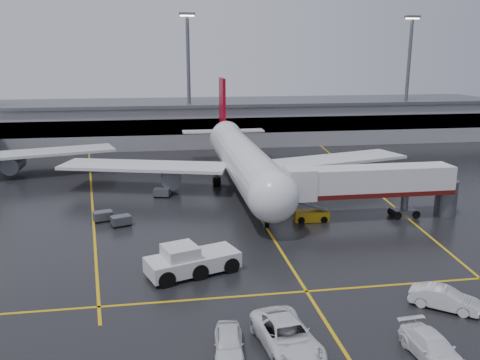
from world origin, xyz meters
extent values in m
plane|color=black|center=(0.00, 0.00, 0.00)|extent=(220.00, 220.00, 0.00)
cube|color=gold|center=(0.00, 0.00, 0.01)|extent=(0.25, 90.00, 0.02)
cube|color=gold|center=(0.00, -22.00, 0.01)|extent=(60.00, 0.25, 0.02)
cube|color=gold|center=(-20.00, 10.00, 0.01)|extent=(9.99, 69.35, 0.02)
cube|color=gold|center=(18.00, 10.00, 0.01)|extent=(7.57, 69.64, 0.02)
cube|color=gray|center=(0.00, 48.00, 4.00)|extent=(120.00, 18.00, 8.00)
cube|color=black|center=(0.00, 39.20, 4.50)|extent=(120.00, 0.40, 3.00)
cube|color=#595B60|center=(0.00, 48.00, 8.30)|extent=(122.00, 19.00, 0.60)
cylinder|color=#595B60|center=(-5.00, 42.00, 12.50)|extent=(0.70, 0.70, 25.00)
cube|color=#595B60|center=(-5.00, 42.00, 25.20)|extent=(3.00, 1.20, 0.50)
cube|color=#FFE5B2|center=(-5.00, 42.00, 24.90)|extent=(2.60, 0.90, 0.20)
cylinder|color=#595B60|center=(40.00, 42.00, 12.50)|extent=(0.70, 0.70, 25.00)
cube|color=#595B60|center=(40.00, 42.00, 25.20)|extent=(3.00, 1.20, 0.50)
cube|color=#FFE5B2|center=(40.00, 42.00, 24.90)|extent=(2.60, 0.90, 0.20)
cylinder|color=silver|center=(0.00, 8.00, 4.20)|extent=(5.20, 36.00, 5.20)
sphere|color=silver|center=(0.00, -10.00, 4.20)|extent=(5.20, 5.20, 5.20)
cone|color=silver|center=(0.00, 29.00, 4.80)|extent=(4.94, 8.00, 4.94)
cube|color=maroon|center=(0.00, 30.00, 9.70)|extent=(0.50, 5.50, 8.50)
cube|color=silver|center=(0.00, 29.00, 5.00)|extent=(14.00, 3.00, 0.25)
cube|color=silver|center=(-13.00, 10.00, 3.40)|extent=(22.80, 11.83, 0.40)
cube|color=silver|center=(13.00, 10.00, 3.40)|extent=(22.80, 11.83, 0.40)
cylinder|color=#595B60|center=(-9.50, 9.00, 2.00)|extent=(2.60, 4.50, 2.60)
cylinder|color=#595B60|center=(9.50, 9.00, 2.00)|extent=(2.60, 4.50, 2.60)
cylinder|color=#595B60|center=(0.00, -7.00, 1.00)|extent=(0.56, 0.56, 2.00)
cylinder|color=#595B60|center=(-3.20, 11.00, 1.00)|extent=(0.56, 0.56, 2.00)
cylinder|color=#595B60|center=(3.20, 11.00, 1.00)|extent=(0.56, 0.56, 2.00)
cylinder|color=black|center=(0.00, -7.00, 0.45)|extent=(0.40, 1.10, 1.10)
cylinder|color=black|center=(-3.20, 11.00, 0.55)|extent=(1.00, 1.40, 1.40)
cylinder|color=black|center=(3.20, 11.00, 0.55)|extent=(1.00, 1.40, 1.40)
cube|color=silver|center=(-29.00, 22.00, 3.40)|extent=(22.80, 11.83, 0.40)
cylinder|color=#595B60|center=(-32.50, 21.00, 2.00)|extent=(2.60, 4.50, 2.60)
cube|color=silver|center=(12.00, -6.00, 4.40)|extent=(18.00, 3.20, 3.00)
cube|color=#4B0E0B|center=(12.00, -6.00, 3.10)|extent=(18.00, 3.30, 0.50)
cube|color=silver|center=(3.80, -6.00, 4.40)|extent=(3.00, 3.40, 3.30)
cylinder|color=#595B60|center=(16.00, -6.00, 1.50)|extent=(0.80, 0.80, 3.00)
cube|color=#595B60|center=(16.00, -6.00, 0.45)|extent=(2.60, 1.60, 0.90)
cylinder|color=#595B60|center=(21.00, -6.00, 2.00)|extent=(2.40, 2.40, 4.00)
cylinder|color=black|center=(14.90, -6.00, 0.45)|extent=(0.90, 1.80, 0.90)
cylinder|color=black|center=(17.10, -6.00, 0.45)|extent=(0.90, 1.80, 0.90)
cube|color=silver|center=(-8.39, -17.27, 0.98)|extent=(8.21, 5.41, 1.31)
cube|color=silver|center=(-9.42, -17.63, 2.07)|extent=(3.34, 3.34, 1.09)
cube|color=black|center=(-9.42, -17.63, 2.07)|extent=(3.00, 3.00, 0.98)
cylinder|color=black|center=(-11.07, -18.21, 0.60)|extent=(2.42, 3.56, 1.42)
cylinder|color=black|center=(-8.39, -17.27, 0.60)|extent=(2.42, 3.56, 1.42)
cylinder|color=black|center=(-5.72, -16.33, 0.60)|extent=(2.42, 3.56, 1.42)
cube|color=#C48F0F|center=(5.37, -5.60, 0.57)|extent=(3.87, 1.86, 1.15)
cube|color=#595B60|center=(5.37, -5.60, 1.67)|extent=(3.68, 1.23, 1.31)
cylinder|color=black|center=(4.12, -5.50, 0.31)|extent=(0.87, 1.83, 0.73)
cylinder|color=black|center=(6.61, -5.70, 0.31)|extent=(0.87, 1.83, 0.73)
imported|color=white|center=(-3.44, -29.38, 0.92)|extent=(3.89, 6.97, 1.84)
imported|color=white|center=(4.87, -31.76, 0.76)|extent=(2.52, 5.41, 1.53)
imported|color=silver|center=(8.95, -26.10, 0.79)|extent=(4.77, 4.26, 1.57)
imported|color=silver|center=(-7.02, -29.24, 0.74)|extent=(2.20, 4.52, 1.48)
cube|color=#595B60|center=(-15.17, -4.13, 0.65)|extent=(2.34, 1.94, 0.90)
cylinder|color=black|center=(-15.73, -4.89, 0.18)|extent=(0.40, 0.20, 0.40)
cylinder|color=black|center=(-14.24, -4.31, 0.18)|extent=(0.40, 0.20, 0.40)
cylinder|color=black|center=(-16.10, -3.96, 0.18)|extent=(0.40, 0.20, 0.40)
cylinder|color=black|center=(-14.61, -3.38, 0.18)|extent=(0.40, 0.20, 0.40)
cube|color=#595B60|center=(-17.24, -2.22, 0.65)|extent=(2.29, 1.83, 0.90)
cylinder|color=black|center=(-17.86, -2.93, 0.18)|extent=(0.40, 0.20, 0.40)
cylinder|color=black|center=(-16.33, -2.46, 0.18)|extent=(0.40, 0.20, 0.40)
cylinder|color=black|center=(-18.15, -1.97, 0.18)|extent=(0.40, 0.20, 0.40)
cylinder|color=black|center=(-16.62, -1.51, 0.18)|extent=(0.40, 0.20, 0.40)
cube|color=#595B60|center=(-10.78, 6.50, 0.65)|extent=(2.25, 1.74, 0.90)
cylinder|color=black|center=(-11.68, 6.20, 0.18)|extent=(0.40, 0.20, 0.40)
cylinder|color=black|center=(-10.13, 5.82, 0.18)|extent=(0.40, 0.20, 0.40)
cylinder|color=black|center=(-11.44, 7.17, 0.18)|extent=(0.40, 0.20, 0.40)
cylinder|color=black|center=(-9.89, 6.79, 0.18)|extent=(0.40, 0.20, 0.40)
camera|label=1|loc=(-10.57, -55.86, 17.60)|focal=37.32mm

